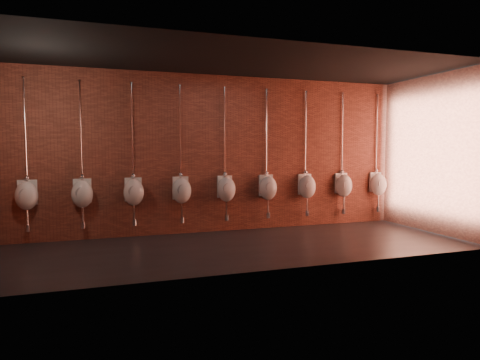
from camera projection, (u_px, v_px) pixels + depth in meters
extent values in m
plane|color=black|center=(234.00, 247.00, 7.42)|extent=(8.50, 8.50, 0.00)
cube|color=black|center=(234.00, 60.00, 7.19)|extent=(8.50, 3.00, 0.04)
cube|color=brown|center=(211.00, 154.00, 8.72)|extent=(8.50, 0.04, 3.20)
cube|color=brown|center=(267.00, 157.00, 5.89)|extent=(8.50, 0.04, 3.20)
cube|color=brown|center=(433.00, 154.00, 8.67)|extent=(0.04, 3.00, 3.20)
ellipsoid|color=white|center=(27.00, 196.00, 7.54)|extent=(0.43, 0.38, 0.51)
cube|color=white|center=(27.00, 192.00, 7.65)|extent=(0.33, 0.08, 0.45)
cylinder|color=#A1A1A1|center=(25.00, 195.00, 7.42)|extent=(0.22, 0.05, 0.22)
cylinder|color=silver|center=(25.00, 130.00, 7.55)|extent=(0.03, 0.03, 1.82)
sphere|color=silver|center=(27.00, 178.00, 7.61)|extent=(0.09, 0.09, 0.09)
cylinder|color=silver|center=(23.00, 78.00, 7.49)|extent=(0.06, 0.06, 0.01)
cylinder|color=silver|center=(27.00, 216.00, 7.56)|extent=(0.04, 0.04, 0.33)
cylinder|color=silver|center=(28.00, 228.00, 7.58)|extent=(0.09, 0.09, 0.12)
cylinder|color=silver|center=(28.00, 227.00, 7.66)|extent=(0.04, 0.17, 0.04)
ellipsoid|color=white|center=(82.00, 194.00, 7.83)|extent=(0.43, 0.38, 0.51)
cube|color=white|center=(82.00, 191.00, 7.95)|extent=(0.33, 0.08, 0.45)
cylinder|color=#A1A1A1|center=(82.00, 193.00, 7.71)|extent=(0.22, 0.05, 0.22)
cylinder|color=silver|center=(81.00, 131.00, 7.85)|extent=(0.03, 0.03, 1.82)
sphere|color=silver|center=(82.00, 177.00, 7.90)|extent=(0.09, 0.09, 0.09)
cylinder|color=silver|center=(79.00, 80.00, 7.78)|extent=(0.06, 0.06, 0.01)
cylinder|color=silver|center=(83.00, 213.00, 7.86)|extent=(0.04, 0.04, 0.33)
cylinder|color=silver|center=(83.00, 225.00, 7.88)|extent=(0.09, 0.09, 0.12)
cylinder|color=silver|center=(83.00, 224.00, 7.96)|extent=(0.04, 0.17, 0.04)
ellipsoid|color=white|center=(134.00, 192.00, 8.13)|extent=(0.43, 0.38, 0.51)
cube|color=white|center=(133.00, 189.00, 8.25)|extent=(0.33, 0.08, 0.45)
cylinder|color=#A1A1A1|center=(134.00, 191.00, 8.01)|extent=(0.22, 0.05, 0.22)
cylinder|color=silver|center=(132.00, 131.00, 8.15)|extent=(0.03, 0.03, 1.82)
sphere|color=silver|center=(133.00, 176.00, 8.20)|extent=(0.09, 0.09, 0.09)
cylinder|color=silver|center=(131.00, 83.00, 8.08)|extent=(0.06, 0.06, 0.01)
cylinder|color=silver|center=(134.00, 211.00, 8.16)|extent=(0.04, 0.04, 0.33)
cylinder|color=silver|center=(134.00, 222.00, 8.17)|extent=(0.09, 0.09, 0.12)
cylinder|color=silver|center=(134.00, 222.00, 8.25)|extent=(0.04, 0.17, 0.04)
ellipsoid|color=white|center=(182.00, 191.00, 8.43)|extent=(0.43, 0.38, 0.51)
cube|color=white|center=(180.00, 188.00, 8.54)|extent=(0.33, 0.08, 0.45)
cylinder|color=#A1A1A1|center=(183.00, 190.00, 8.31)|extent=(0.22, 0.05, 0.22)
cylinder|color=silver|center=(180.00, 132.00, 8.44)|extent=(0.03, 0.03, 1.82)
sphere|color=silver|center=(181.00, 175.00, 8.50)|extent=(0.09, 0.09, 0.09)
cylinder|color=silver|center=(180.00, 85.00, 8.38)|extent=(0.06, 0.06, 0.01)
cylinder|color=silver|center=(182.00, 209.00, 8.45)|extent=(0.04, 0.04, 0.33)
cylinder|color=silver|center=(182.00, 220.00, 8.47)|extent=(0.09, 0.09, 0.12)
cylinder|color=silver|center=(181.00, 219.00, 8.55)|extent=(0.04, 0.17, 0.04)
ellipsoid|color=white|center=(226.00, 189.00, 8.72)|extent=(0.43, 0.38, 0.51)
cube|color=white|center=(225.00, 186.00, 8.84)|extent=(0.33, 0.08, 0.45)
cylinder|color=#A1A1A1|center=(228.00, 188.00, 8.60)|extent=(0.22, 0.05, 0.22)
cylinder|color=silver|center=(225.00, 132.00, 8.74)|extent=(0.03, 0.03, 1.82)
sphere|color=silver|center=(225.00, 174.00, 8.79)|extent=(0.09, 0.09, 0.09)
cylinder|color=silver|center=(225.00, 87.00, 8.67)|extent=(0.06, 0.06, 0.01)
cylinder|color=silver|center=(226.00, 207.00, 8.75)|extent=(0.04, 0.04, 0.33)
cylinder|color=silver|center=(226.00, 217.00, 8.77)|extent=(0.09, 0.09, 0.12)
cylinder|color=silver|center=(225.00, 217.00, 8.85)|extent=(0.04, 0.17, 0.04)
ellipsoid|color=white|center=(268.00, 188.00, 9.02)|extent=(0.43, 0.38, 0.51)
cube|color=white|center=(266.00, 185.00, 9.14)|extent=(0.33, 0.08, 0.45)
cylinder|color=#A1A1A1|center=(271.00, 187.00, 8.90)|extent=(0.22, 0.05, 0.22)
cylinder|color=silver|center=(266.00, 133.00, 9.04)|extent=(0.03, 0.03, 1.82)
sphere|color=silver|center=(266.00, 173.00, 9.09)|extent=(0.09, 0.09, 0.09)
cylinder|color=silver|center=(267.00, 89.00, 8.97)|extent=(0.06, 0.06, 0.01)
cylinder|color=silver|center=(268.00, 205.00, 9.05)|extent=(0.04, 0.04, 0.33)
cylinder|color=silver|center=(268.00, 215.00, 9.06)|extent=(0.09, 0.09, 0.12)
cylinder|color=silver|center=(267.00, 215.00, 9.14)|extent=(0.04, 0.17, 0.04)
ellipsoid|color=white|center=(307.00, 187.00, 9.32)|extent=(0.43, 0.38, 0.51)
cube|color=white|center=(305.00, 184.00, 9.43)|extent=(0.33, 0.08, 0.45)
cylinder|color=#A1A1A1|center=(310.00, 186.00, 9.19)|extent=(0.22, 0.05, 0.22)
cylinder|color=silver|center=(306.00, 133.00, 9.33)|extent=(0.03, 0.03, 1.82)
sphere|color=silver|center=(305.00, 172.00, 9.39)|extent=(0.09, 0.09, 0.09)
cylinder|color=silver|center=(306.00, 91.00, 9.27)|extent=(0.06, 0.06, 0.01)
cylinder|color=silver|center=(307.00, 203.00, 9.34)|extent=(0.04, 0.04, 0.33)
cylinder|color=silver|center=(307.00, 213.00, 9.36)|extent=(0.09, 0.09, 0.12)
cylinder|color=silver|center=(305.00, 213.00, 9.44)|extent=(0.04, 0.17, 0.04)
ellipsoid|color=white|center=(344.00, 186.00, 9.61)|extent=(0.43, 0.38, 0.51)
cube|color=white|center=(341.00, 183.00, 9.73)|extent=(0.33, 0.08, 0.45)
cylinder|color=#A1A1A1|center=(347.00, 185.00, 9.49)|extent=(0.22, 0.05, 0.22)
cylinder|color=silver|center=(342.00, 134.00, 9.63)|extent=(0.03, 0.03, 1.82)
sphere|color=silver|center=(342.00, 172.00, 9.68)|extent=(0.09, 0.09, 0.09)
cylinder|color=silver|center=(343.00, 93.00, 9.56)|extent=(0.06, 0.06, 0.01)
cylinder|color=silver|center=(344.00, 201.00, 9.64)|extent=(0.04, 0.04, 0.33)
cylinder|color=silver|center=(344.00, 211.00, 9.66)|extent=(0.09, 0.09, 0.12)
cylinder|color=silver|center=(341.00, 211.00, 9.73)|extent=(0.04, 0.17, 0.04)
ellipsoid|color=white|center=(378.00, 185.00, 9.91)|extent=(0.43, 0.38, 0.51)
cube|color=white|center=(375.00, 182.00, 10.03)|extent=(0.33, 0.08, 0.45)
cylinder|color=#A1A1A1|center=(382.00, 184.00, 9.79)|extent=(0.22, 0.05, 0.22)
cylinder|color=silver|center=(377.00, 134.00, 9.92)|extent=(0.03, 0.03, 1.82)
sphere|color=silver|center=(376.00, 171.00, 9.98)|extent=(0.09, 0.09, 0.09)
cylinder|color=silver|center=(378.00, 95.00, 9.86)|extent=(0.06, 0.06, 0.01)
cylinder|color=silver|center=(378.00, 200.00, 9.94)|extent=(0.04, 0.04, 0.33)
cylinder|color=silver|center=(378.00, 209.00, 9.95)|extent=(0.09, 0.09, 0.12)
cylinder|color=silver|center=(376.00, 209.00, 10.03)|extent=(0.04, 0.17, 0.04)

